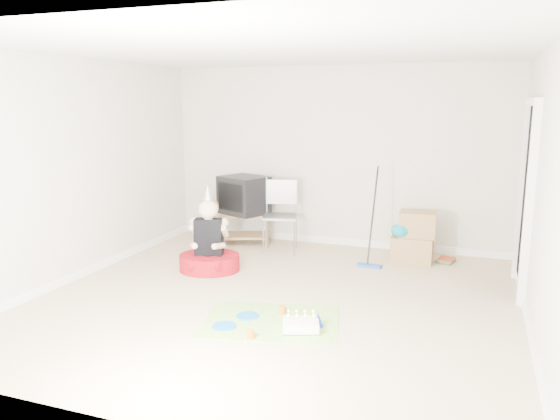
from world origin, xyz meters
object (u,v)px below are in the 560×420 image
(seated_woman, at_px, (209,252))
(birthday_cake, at_px, (301,326))
(folding_chair, at_px, (280,216))
(cardboard_boxes, at_px, (414,238))
(tv_stand, at_px, (244,225))
(crt_tv, at_px, (244,195))

(seated_woman, height_order, birthday_cake, seated_woman)
(folding_chair, height_order, cardboard_boxes, folding_chair)
(tv_stand, bearing_deg, seated_woman, -84.77)
(cardboard_boxes, bearing_deg, folding_chair, -176.66)
(tv_stand, bearing_deg, folding_chair, -20.70)
(folding_chair, xyz_separation_m, seated_woman, (-0.53, -1.15, -0.27))
(cardboard_boxes, height_order, seated_woman, seated_woman)
(seated_woman, bearing_deg, cardboard_boxes, 27.99)
(folding_chair, bearing_deg, seated_woman, -114.80)
(cardboard_boxes, xyz_separation_m, seated_woman, (-2.36, -1.26, -0.09))
(crt_tv, height_order, seated_woman, seated_woman)
(folding_chair, height_order, birthday_cake, folding_chair)
(crt_tv, height_order, folding_chair, folding_chair)
(folding_chair, bearing_deg, tv_stand, 159.30)
(seated_woman, distance_m, birthday_cake, 2.15)
(folding_chair, relative_size, seated_woman, 0.96)
(seated_woman, bearing_deg, tv_stand, 95.23)
(seated_woman, xyz_separation_m, birthday_cake, (1.64, -1.37, -0.19))
(seated_woman, bearing_deg, crt_tv, 95.23)
(crt_tv, bearing_deg, cardboard_boxes, 21.16)
(folding_chair, bearing_deg, birthday_cake, -66.20)
(tv_stand, bearing_deg, cardboard_boxes, -3.26)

